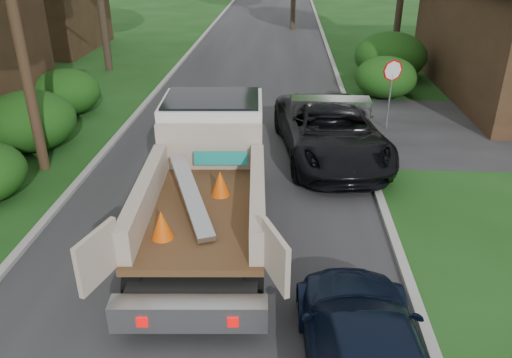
{
  "coord_description": "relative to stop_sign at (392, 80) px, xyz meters",
  "views": [
    {
      "loc": [
        1.55,
        -8.05,
        6.2
      ],
      "look_at": [
        0.95,
        2.17,
        1.2
      ],
      "focal_mm": 35.0,
      "sensor_mm": 36.0,
      "label": 1
    }
  ],
  "objects": [
    {
      "name": "flatbed_truck",
      "position": [
        -5.37,
        -6.46,
        -0.35
      ],
      "size": [
        3.25,
        7.05,
        2.62
      ],
      "rotation": [
        0.0,
        0.0,
        0.06
      ],
      "color": "black",
      "rests_on": "ground"
    },
    {
      "name": "hedge_left_c",
      "position": [
        -12.0,
        1.0,
        -0.93
      ],
      "size": [
        2.6,
        2.6,
        1.7
      ],
      "primitive_type": "ellipsoid",
      "color": "#133A0D",
      "rests_on": "ground"
    },
    {
      "name": "stop_sign",
      "position": [
        0.0,
        0.0,
        0.0
      ],
      "size": [
        0.71,
        0.32,
        2.48
      ],
      "color": "slate",
      "rests_on": "ground"
    },
    {
      "name": "road",
      "position": [
        -5.2,
        1.0,
        -1.77
      ],
      "size": [
        8.0,
        90.0,
        0.02
      ],
      "primitive_type": "cube",
      "color": "#28282B",
      "rests_on": "ground"
    },
    {
      "name": "curb_left",
      "position": [
        -9.3,
        1.0,
        -1.72
      ],
      "size": [
        0.2,
        90.0,
        0.12
      ],
      "primitive_type": "cube",
      "color": "#9E9E99",
      "rests_on": "ground"
    },
    {
      "name": "ground",
      "position": [
        -5.2,
        -9.0,
        -1.78
      ],
      "size": [
        120.0,
        120.0,
        0.0
      ],
      "primitive_type": "plane",
      "color": "#183F12",
      "rests_on": "ground"
    },
    {
      "name": "hedge_right_a",
      "position": [
        0.6,
        4.0,
        -0.93
      ],
      "size": [
        2.6,
        2.6,
        1.7
      ],
      "primitive_type": "ellipsoid",
      "color": "#133A0D",
      "rests_on": "ground"
    },
    {
      "name": "hedge_left_b",
      "position": [
        -11.7,
        -2.5,
        -0.84
      ],
      "size": [
        2.86,
        2.86,
        1.87
      ],
      "primitive_type": "ellipsoid",
      "color": "#133A0D",
      "rests_on": "ground"
    },
    {
      "name": "black_pickup",
      "position": [
        -2.23,
        -2.6,
        -0.92
      ],
      "size": [
        3.67,
        6.47,
        1.7
      ],
      "primitive_type": "imported",
      "rotation": [
        0.0,
        0.0,
        0.14
      ],
      "color": "black",
      "rests_on": "ground"
    },
    {
      "name": "hedge_right_b",
      "position": [
        1.3,
        7.0,
        -0.67
      ],
      "size": [
        3.38,
        3.38,
        2.21
      ],
      "primitive_type": "ellipsoid",
      "color": "#133A0D",
      "rests_on": "ground"
    },
    {
      "name": "curb_right",
      "position": [
        -1.1,
        1.0,
        -1.72
      ],
      "size": [
        0.2,
        90.0,
        0.12
      ],
      "primitive_type": "cube",
      "color": "#9E9E99",
      "rests_on": "ground"
    },
    {
      "name": "navy_suv",
      "position": [
        -2.34,
        -11.5,
        -1.11
      ],
      "size": [
        2.11,
        4.69,
        1.33
      ],
      "primitive_type": "imported",
      "rotation": [
        0.0,
        0.0,
        3.19
      ],
      "color": "black",
      "rests_on": "ground"
    }
  ]
}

